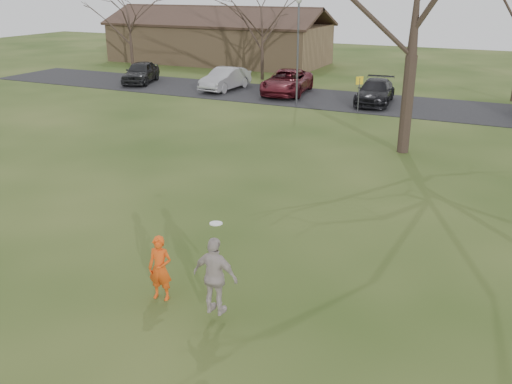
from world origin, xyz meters
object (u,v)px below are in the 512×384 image
player_defender (160,268)px  car_1 (225,79)px  car_2 (287,82)px  building (218,41)px  car_0 (141,72)px  car_3 (375,92)px  catching_play (215,276)px  lamp_post (298,38)px

player_defender → car_1: bearing=105.9°
car_2 → building: 17.36m
car_0 → car_1: car_0 is taller
car_2 → car_3: size_ratio=1.14×
player_defender → car_2: size_ratio=0.28×
car_0 → car_2: (11.52, 0.63, -0.00)m
car_2 → catching_play: (8.90, -25.72, 0.30)m
car_3 → car_1: bearing=173.4°
catching_play → car_3: bearing=96.2°
car_1 → catching_play: 28.53m
car_3 → building: 22.51m
car_1 → car_2: size_ratio=0.81×
catching_play → lamp_post: size_ratio=0.35×
car_2 → car_3: bearing=-14.2°
catching_play → building: building is taller
car_0 → building: size_ratio=0.22×
player_defender → lamp_post: (-5.34, 22.32, 3.17)m
player_defender → car_3: (-1.08, 24.72, -0.04)m
car_1 → catching_play: catching_play is taller
car_0 → building: (-0.57, 13.04, 1.10)m
player_defender → car_3: size_ratio=0.32×
car_1 → building: bearing=124.6°
car_0 → catching_play: bearing=-69.2°
car_1 → building: (-7.65, 12.91, 1.13)m
car_2 → player_defender: bearing=-81.8°
player_defender → car_2: car_2 is taller
player_defender → car_1: (-11.69, 24.91, 0.00)m
building → lamp_post: 20.99m
car_2 → lamp_post: bearing=-66.0°
car_3 → lamp_post: lamp_post is taller
car_3 → catching_play: bearing=-89.4°
car_0 → building: bearing=74.2°
car_1 → lamp_post: lamp_post is taller
building → lamp_post: lamp_post is taller
car_2 → catching_play: catching_play is taller
catching_play → lamp_post: 23.85m
player_defender → car_3: player_defender is taller
player_defender → car_0: car_0 is taller
lamp_post → car_3: bearing=29.3°
car_2 → car_3: car_2 is taller
catching_play → car_0: bearing=129.1°
car_0 → car_1: size_ratio=1.00×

